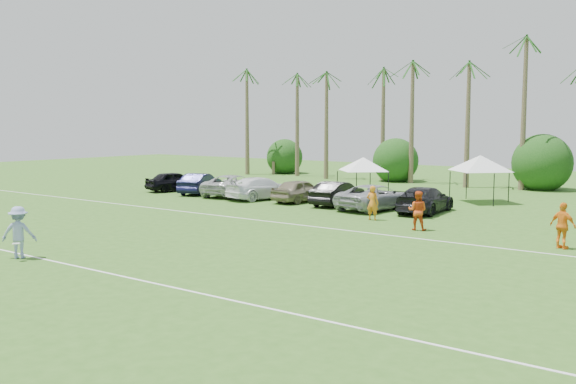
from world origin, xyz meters
The scene contains 27 objects.
ground centered at (0.00, 0.00, 0.00)m, with size 120.00×120.00×0.00m, color #325E1C.
field_lines centered at (0.00, 8.00, 0.01)m, with size 80.00×12.10×0.01m.
palm_tree_0 centered at (-22.00, 38.00, 7.48)m, with size 2.40×2.40×8.90m.
palm_tree_1 centered at (-17.00, 38.00, 8.35)m, with size 2.40×2.40×9.90m.
palm_tree_2 centered at (-12.00, 38.00, 9.21)m, with size 2.40×2.40×10.90m.
palm_tree_3 centered at (-8.00, 38.00, 10.06)m, with size 2.40×2.40×11.90m.
palm_tree_4 centered at (-4.00, 38.00, 7.48)m, with size 2.40×2.40×8.90m.
palm_tree_5 centered at (0.00, 38.00, 8.35)m, with size 2.40×2.40×9.90m.
palm_tree_6 centered at (4.00, 38.00, 9.21)m, with size 2.40×2.40×10.90m.
palm_tree_7 centered at (8.00, 38.00, 10.06)m, with size 2.40×2.40×11.90m.
bush_tree_0 centered at (-19.00, 39.00, 1.80)m, with size 4.00×4.00×4.00m.
bush_tree_1 centered at (-6.00, 39.00, 1.80)m, with size 4.00×4.00×4.00m.
bush_tree_2 centered at (6.00, 39.00, 1.80)m, with size 4.00×4.00×4.00m.
sideline_player_a centered at (3.43, 17.57, 0.88)m, with size 0.64×0.42×1.77m, color orange.
sideline_player_b centered at (6.64, 16.04, 0.91)m, with size 0.89×0.69×1.82m, color #D24817.
sideline_player_c centered at (13.16, 15.35, 0.92)m, with size 1.08×0.45×1.84m, color orange.
canopy_tent_left centered at (-2.11, 26.15, 2.68)m, with size 3.87×3.87×3.13m.
canopy_tent_right centered at (5.13, 28.08, 2.95)m, with size 4.26×4.26×3.45m.
frisbee_player centered at (-2.29, 1.59, 0.96)m, with size 1.40×1.34×1.91m.
parked_car_0 centered at (-15.23, 21.43, 0.72)m, with size 1.71×4.24×1.45m, color black.
parked_car_1 centered at (-12.43, 21.23, 0.72)m, with size 1.53×4.39×1.45m, color black.
parked_car_2 centered at (-9.63, 21.60, 0.72)m, with size 2.40×5.20×1.45m, color #B8B8B8.
parked_car_3 centered at (-6.82, 21.22, 0.72)m, with size 2.03×4.98×1.45m, color white.
parked_car_4 centered at (-4.02, 21.59, 0.72)m, with size 1.71×4.24×1.45m, color gray.
parked_car_5 centered at (-1.22, 21.56, 0.72)m, with size 1.53×4.39×1.45m, color black.
parked_car_6 centered at (1.58, 21.17, 0.72)m, with size 2.40×5.20×1.45m, color #A1A3A8.
parked_car_7 centered at (4.39, 21.72, 0.72)m, with size 2.03×4.98×1.45m, color black.
Camera 1 is at (19.40, -11.02, 4.89)m, focal length 40.00 mm.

